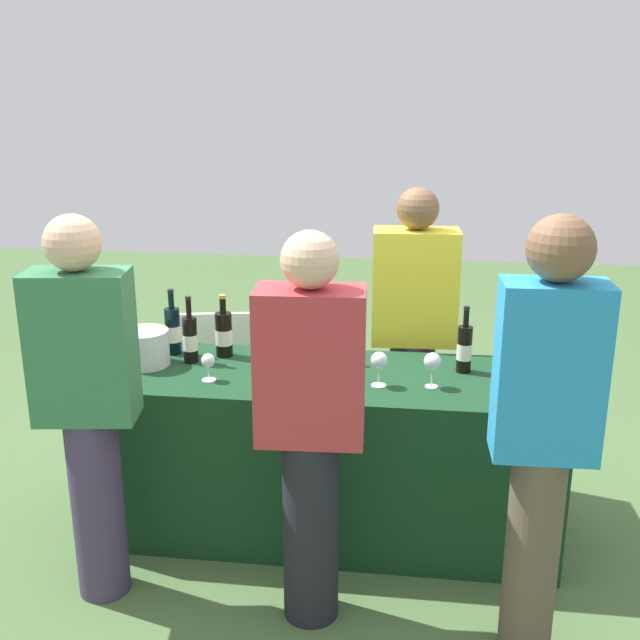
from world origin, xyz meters
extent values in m
plane|color=#476638|center=(0.00, 0.00, 0.00)|extent=(12.00, 12.00, 0.00)
cube|color=#14381E|center=(0.00, 0.00, 0.39)|extent=(2.11, 0.68, 0.78)
cylinder|color=black|center=(-0.73, 0.18, 0.89)|extent=(0.07, 0.07, 0.22)
cylinder|color=black|center=(-0.73, 0.18, 1.04)|extent=(0.03, 0.03, 0.08)
cylinder|color=black|center=(-0.73, 0.18, 1.09)|extent=(0.03, 0.03, 0.02)
cylinder|color=silver|center=(-0.73, 0.18, 0.88)|extent=(0.07, 0.07, 0.08)
cylinder|color=black|center=(-0.61, 0.07, 0.88)|extent=(0.07, 0.07, 0.21)
cylinder|color=black|center=(-0.61, 0.07, 1.03)|extent=(0.03, 0.03, 0.09)
cylinder|color=black|center=(-0.61, 0.07, 1.09)|extent=(0.03, 0.03, 0.02)
cylinder|color=silver|center=(-0.61, 0.07, 0.87)|extent=(0.07, 0.07, 0.07)
cylinder|color=black|center=(-0.48, 0.17, 0.88)|extent=(0.08, 0.08, 0.21)
cylinder|color=black|center=(-0.48, 0.17, 1.03)|extent=(0.03, 0.03, 0.07)
cylinder|color=gold|center=(-0.48, 0.17, 1.07)|extent=(0.03, 0.03, 0.02)
cylinder|color=silver|center=(-0.48, 0.17, 0.87)|extent=(0.08, 0.08, 0.07)
cylinder|color=black|center=(-0.19, 0.09, 0.90)|extent=(0.07, 0.07, 0.24)
cylinder|color=black|center=(-0.19, 0.09, 1.05)|extent=(0.02, 0.02, 0.08)
cylinder|color=maroon|center=(-0.19, 0.09, 1.10)|extent=(0.03, 0.03, 0.02)
cylinder|color=silver|center=(-0.19, 0.09, 0.88)|extent=(0.07, 0.07, 0.08)
cylinder|color=black|center=(-0.02, 0.17, 0.89)|extent=(0.07, 0.07, 0.23)
cylinder|color=black|center=(-0.02, 0.17, 1.05)|extent=(0.03, 0.03, 0.08)
cylinder|color=maroon|center=(-0.02, 0.17, 1.10)|extent=(0.03, 0.03, 0.02)
cylinder|color=silver|center=(-0.02, 0.17, 0.88)|extent=(0.07, 0.07, 0.08)
cylinder|color=black|center=(0.64, 0.11, 0.88)|extent=(0.07, 0.07, 0.21)
cylinder|color=black|center=(0.64, 0.11, 1.03)|extent=(0.03, 0.03, 0.08)
cylinder|color=black|center=(0.64, 0.11, 1.07)|extent=(0.03, 0.03, 0.02)
cylinder|color=silver|center=(0.64, 0.11, 0.87)|extent=(0.07, 0.07, 0.07)
cylinder|color=black|center=(0.86, 0.10, 0.89)|extent=(0.08, 0.08, 0.22)
cylinder|color=black|center=(0.86, 0.10, 1.04)|extent=(0.03, 0.03, 0.08)
cylinder|color=maroon|center=(0.86, 0.10, 1.09)|extent=(0.03, 0.03, 0.02)
cylinder|color=silver|center=(0.86, 0.10, 0.88)|extent=(0.08, 0.08, 0.08)
cylinder|color=silver|center=(-0.47, -0.15, 0.78)|extent=(0.06, 0.06, 0.00)
cylinder|color=silver|center=(-0.47, -0.15, 0.81)|extent=(0.01, 0.01, 0.06)
sphere|color=silver|center=(-0.47, -0.15, 0.87)|extent=(0.06, 0.06, 0.06)
sphere|color=#590C19|center=(-0.47, -0.15, 0.86)|extent=(0.03, 0.03, 0.03)
cylinder|color=silver|center=(-0.02, -0.12, 0.78)|extent=(0.06, 0.06, 0.00)
cylinder|color=silver|center=(-0.02, -0.12, 0.82)|extent=(0.01, 0.01, 0.07)
sphere|color=silver|center=(-0.02, -0.12, 0.88)|extent=(0.07, 0.07, 0.07)
sphere|color=#590C19|center=(-0.02, -0.12, 0.87)|extent=(0.04, 0.04, 0.04)
cylinder|color=silver|center=(0.27, -0.11, 0.78)|extent=(0.06, 0.06, 0.00)
cylinder|color=silver|center=(0.27, -0.11, 0.82)|extent=(0.01, 0.01, 0.08)
sphere|color=silver|center=(0.27, -0.11, 0.89)|extent=(0.07, 0.07, 0.07)
sphere|color=#590C19|center=(0.27, -0.11, 0.88)|extent=(0.04, 0.04, 0.04)
cylinder|color=silver|center=(0.49, -0.10, 0.78)|extent=(0.06, 0.06, 0.00)
cylinder|color=silver|center=(0.49, -0.10, 0.82)|extent=(0.01, 0.01, 0.08)
sphere|color=silver|center=(0.49, -0.10, 0.89)|extent=(0.07, 0.07, 0.07)
cylinder|color=silver|center=(-0.81, 0.01, 0.86)|extent=(0.23, 0.23, 0.16)
cylinder|color=#3F3351|center=(0.41, 0.54, 0.38)|extent=(0.23, 0.23, 0.77)
cube|color=yellow|center=(0.41, 0.54, 1.05)|extent=(0.43, 0.25, 0.57)
sphere|color=brown|center=(0.41, 0.54, 1.44)|extent=(0.21, 0.21, 0.21)
cylinder|color=#3F3351|center=(-0.83, -0.58, 0.39)|extent=(0.21, 0.21, 0.78)
cube|color=#337247|center=(-0.83, -0.58, 1.07)|extent=(0.40, 0.26, 0.58)
sphere|color=#D8AD8C|center=(-0.83, -0.58, 1.46)|extent=(0.21, 0.21, 0.21)
cylinder|color=black|center=(0.04, -0.62, 0.38)|extent=(0.22, 0.22, 0.76)
cube|color=#B23338|center=(0.04, -0.62, 1.05)|extent=(0.40, 0.23, 0.57)
sphere|color=#D8AD8C|center=(0.04, -0.62, 1.43)|extent=(0.21, 0.21, 0.21)
cylinder|color=brown|center=(0.85, -0.73, 0.40)|extent=(0.19, 0.19, 0.80)
cube|color=#268CCC|center=(0.85, -0.73, 1.11)|extent=(0.35, 0.20, 0.60)
sphere|color=brown|center=(0.85, -0.73, 1.52)|extent=(0.22, 0.22, 0.22)
cube|color=white|center=(-0.68, 0.82, 0.40)|extent=(0.54, 0.13, 0.79)
camera|label=1|loc=(0.40, -3.12, 1.99)|focal=42.32mm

